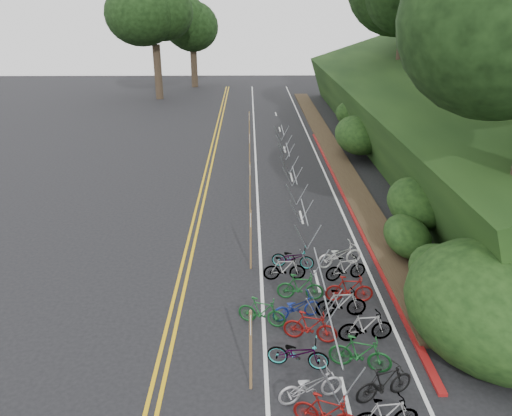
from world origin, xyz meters
The scene contains 10 objects.
ground centered at (0.00, 0.00, 0.00)m, with size 120.00×120.00×0.00m, color black.
road_markings centered at (0.63, 10.10, 0.00)m, with size 7.47×80.00×0.01m.
red_curb centered at (5.70, 12.00, 0.05)m, with size 0.25×28.00×0.10m, color maroon.
embankment centered at (12.96, 19.04, 2.57)m, with size 14.30×48.14×9.11m.
bike_rack_front centered at (2.88, -0.66, 0.93)m, with size 1.18×3.37×1.26m.
bike_racks_rest centered at (3.00, 13.00, 0.85)m, with size 1.14×23.00×1.17m.
signpost_near centered at (0.56, -1.59, 1.43)m, with size 0.08×0.40×2.51m.
signposts_rest centered at (0.60, 14.00, 1.43)m, with size 0.08×18.40×2.50m.
bike_front centered at (0.94, 1.32, 0.49)m, with size 1.63×0.46×0.98m, color #144C1E.
bike_valet centered at (3.06, 0.98, 0.49)m, with size 3.28×10.09×1.08m.
Camera 1 is at (0.54, -12.26, 9.79)m, focal length 35.00 mm.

